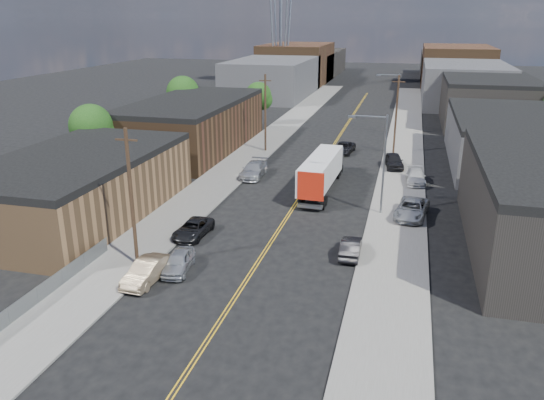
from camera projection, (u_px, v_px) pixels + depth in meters
The scene contains 33 objects.
ground at pixel (342, 132), 81.76m from camera, with size 260.00×260.00×0.00m, color black.
centerline at pixel (327, 155), 68.04m from camera, with size 0.32×120.00×0.01m, color gold.
sidewalk_left at pixel (256, 150), 70.27m from camera, with size 5.00×140.00×0.15m, color slate.
sidewalk_right at pixel (403, 159), 65.77m from camera, with size 5.00×140.00×0.15m, color slate.
warehouse_tan at pixel (78, 185), 46.71m from camera, with size 12.00×22.00×5.60m.
warehouse_brown at pixel (192, 124), 70.31m from camera, with size 12.00×26.00×6.60m.
industrial_right_b at pixel (513, 140), 62.74m from camera, with size 14.00×24.00×6.10m.
industrial_right_c at pixel (488, 101), 86.27m from camera, with size 14.00×22.00×7.60m.
skyline_left_a at pixel (273, 78), 117.18m from camera, with size 16.00×30.00×8.00m, color #323234.
skyline_right_a at pixel (463, 83), 107.70m from camera, with size 16.00×30.00×8.00m, color #323234.
skyline_left_b at pixel (297, 64), 139.70m from camera, with size 16.00×26.00×10.00m, color #442D1B.
skyline_right_b at pixel (456, 67), 130.22m from camera, with size 16.00×26.00×10.00m, color #442D1B.
skyline_left_c at pixel (311, 63), 158.48m from camera, with size 16.00×40.00×7.00m, color black.
skyline_right_c at pixel (450, 66), 149.00m from camera, with size 16.00×40.00×7.00m, color black.
streetlight_near at pixel (380, 157), 46.21m from camera, with size 3.39×0.25×9.00m.
streetlight_far at pixel (395, 99), 78.21m from camera, with size 3.39×0.25×9.00m.
utility_pole_left_near at pixel (132, 198), 36.30m from camera, with size 1.60×0.26×10.00m.
utility_pole_left_far at pixel (265, 113), 68.30m from camera, with size 1.60×0.26×10.00m.
utility_pole_right at pixel (396, 114), 67.15m from camera, with size 1.60×0.26×10.00m.
chainlink_fence at pixel (37, 295), 32.62m from camera, with size 0.05×16.00×1.22m.
tree_left_near at pixel (92, 129), 58.30m from camera, with size 4.85×4.76×7.91m.
tree_left_mid at pixel (183, 95), 81.06m from camera, with size 5.10×5.04×8.37m.
tree_left_far at pixel (259, 97), 85.39m from camera, with size 4.35×4.20×6.97m.
semi_truck at pixel (323, 169), 54.20m from camera, with size 2.86×14.36×3.73m.
car_left_a at pixel (178, 262), 37.00m from camera, with size 1.66×4.14×1.41m, color #B9BCBF.
car_left_b at pixel (147, 271), 35.49m from camera, with size 1.61×4.60×1.52m, color #826F55.
car_left_c at pixel (193, 229), 42.84m from camera, with size 2.15×4.66×1.29m, color black.
car_left_d at pixel (254, 170), 58.69m from camera, with size 2.27×5.59×1.62m, color #ABADB0.
car_right_oncoming at pixel (351, 247), 39.33m from camera, with size 1.43×4.10×1.35m, color black.
car_right_lot_a at pixel (412, 209), 46.53m from camera, with size 2.54×5.51×1.53m, color #B0B4B6.
car_right_lot_b at pixel (416, 177), 56.13m from camera, with size 1.92×4.73×1.37m, color #BBBBBB.
car_right_lot_c at pixel (394, 161), 61.77m from camera, with size 1.93×4.81×1.64m, color black.
car_ahead_truck at pixel (344, 148), 68.88m from camera, with size 2.32×5.02×1.40m, color black.
Camera 1 is at (9.75, -20.81, 16.94)m, focal length 35.00 mm.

